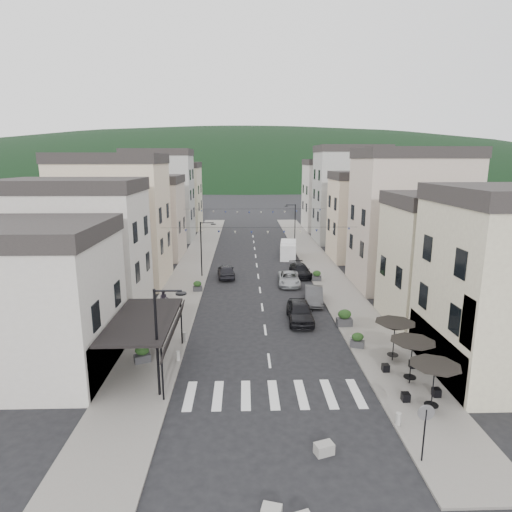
{
  "coord_description": "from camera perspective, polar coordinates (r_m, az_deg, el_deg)",
  "views": [
    {
      "loc": [
        -1.56,
        -18.79,
        12.36
      ],
      "look_at": [
        -0.4,
        20.55,
        3.5
      ],
      "focal_mm": 30.0,
      "sensor_mm": 36.0,
      "label": 1
    }
  ],
  "objects": [
    {
      "name": "ground",
      "position": [
        22.54,
        2.74,
        -20.57
      ],
      "size": [
        700.0,
        700.0,
        0.0
      ],
      "primitive_type": "plane",
      "color": "black",
      "rests_on": "ground"
    },
    {
      "name": "sidewalk_left",
      "position": [
        52.59,
        -8.13,
        -0.97
      ],
      "size": [
        4.0,
        76.0,
        0.12
      ],
      "primitive_type": "cube",
      "color": "slate",
      "rests_on": "ground"
    },
    {
      "name": "sidewalk_right",
      "position": [
        53.04,
        8.19,
        -0.85
      ],
      "size": [
        4.0,
        76.0,
        0.12
      ],
      "primitive_type": "cube",
      "color": "slate",
      "rests_on": "ground"
    },
    {
      "name": "hill_backdrop",
      "position": [
        319.03,
        -1.44,
        10.46
      ],
      "size": [
        640.0,
        360.0,
        70.0
      ],
      "primitive_type": "ellipsoid",
      "color": "black",
      "rests_on": "ground"
    },
    {
      "name": "boutique_building",
      "position": [
        28.81,
        -30.71,
        -6.02
      ],
      "size": [
        12.0,
        8.0,
        8.0
      ],
      "primitive_type": "cube",
      "color": "beige",
      "rests_on": "ground"
    },
    {
      "name": "boutique_awning",
      "position": [
        26.15,
        -14.29,
        -8.43
      ],
      "size": [
        3.77,
        7.5,
        3.28
      ],
      "color": "black",
      "rests_on": "ground"
    },
    {
      "name": "buildings_row_left",
      "position": [
        58.34,
        -14.58,
        6.14
      ],
      "size": [
        10.2,
        54.16,
        14.0
      ],
      "color": "beige",
      "rests_on": "ground"
    },
    {
      "name": "buildings_row_right",
      "position": [
        57.98,
        14.49,
        6.31
      ],
      "size": [
        10.2,
        54.16,
        14.5
      ],
      "color": "#BBAF95",
      "rests_on": "ground"
    },
    {
      "name": "cafe_terrace",
      "position": [
        25.53,
        20.13,
        -11.2
      ],
      "size": [
        2.5,
        8.1,
        2.53
      ],
      "color": "black",
      "rests_on": "ground"
    },
    {
      "name": "streetlamp_left_near",
      "position": [
        22.92,
        -12.45,
        -9.83
      ],
      "size": [
        1.7,
        0.56,
        6.0
      ],
      "color": "black",
      "rests_on": "ground"
    },
    {
      "name": "streetlamp_left_far",
      "position": [
        45.82,
        -7.0,
        1.7
      ],
      "size": [
        1.7,
        0.56,
        6.0
      ],
      "color": "black",
      "rests_on": "ground"
    },
    {
      "name": "streetlamp_right_far",
      "position": [
        63.81,
        4.99,
        4.84
      ],
      "size": [
        1.7,
        0.56,
        6.0
      ],
      "color": "black",
      "rests_on": "ground"
    },
    {
      "name": "traffic_sign",
      "position": [
        19.92,
        21.64,
        -19.88
      ],
      "size": [
        0.7,
        0.07,
        2.7
      ],
      "color": "black",
      "rests_on": "ground"
    },
    {
      "name": "bollards",
      "position": [
        27.11,
        1.84,
        -13.45
      ],
      "size": [
        11.66,
        10.26,
        0.6
      ],
      "color": "gray",
      "rests_on": "ground"
    },
    {
      "name": "bunting_near",
      "position": [
        41.37,
        0.5,
        3.36
      ],
      "size": [
        19.0,
        0.28,
        0.62
      ],
      "color": "black",
      "rests_on": "ground"
    },
    {
      "name": "bunting_far",
      "position": [
        57.21,
        -0.12,
        5.95
      ],
      "size": [
        19.0,
        0.28,
        0.62
      ],
      "color": "black",
      "rests_on": "ground"
    },
    {
      "name": "parked_car_a",
      "position": [
        33.8,
        5.88,
        -7.36
      ],
      "size": [
        2.01,
        4.79,
        1.62
      ],
      "primitive_type": "imported",
      "rotation": [
        0.0,
        0.0,
        -0.02
      ],
      "color": "black",
      "rests_on": "ground"
    },
    {
      "name": "parked_car_b",
      "position": [
        38.13,
        7.72,
        -5.21
      ],
      "size": [
        2.08,
        4.5,
        1.43
      ],
      "primitive_type": "imported",
      "rotation": [
        0.0,
        0.0,
        -0.13
      ],
      "color": "#343437",
      "rests_on": "ground"
    },
    {
      "name": "parked_car_c",
      "position": [
        43.4,
        4.4,
        -3.02
      ],
      "size": [
        2.33,
        4.71,
        1.28
      ],
      "primitive_type": "imported",
      "rotation": [
        0.0,
        0.0,
        -0.04
      ],
      "color": "#96999E",
      "rests_on": "ground"
    },
    {
      "name": "parked_car_d",
      "position": [
        46.67,
        5.95,
        -1.91
      ],
      "size": [
        2.33,
        4.67,
        1.3
      ],
      "primitive_type": "imported",
      "rotation": [
        0.0,
        0.0,
        0.12
      ],
      "color": "black",
      "rests_on": "ground"
    },
    {
      "name": "parked_car_e",
      "position": [
        45.98,
        -4.01,
        -1.99
      ],
      "size": [
        2.14,
        4.46,
        1.47
      ],
      "primitive_type": "imported",
      "rotation": [
        0.0,
        0.0,
        3.24
      ],
      "color": "black",
      "rests_on": "ground"
    },
    {
      "name": "delivery_van",
      "position": [
        55.18,
        4.33,
        0.92
      ],
      "size": [
        2.5,
        5.07,
        2.33
      ],
      "rotation": [
        0.0,
        0.0,
        -0.12
      ],
      "color": "silver",
      "rests_on": "ground"
    },
    {
      "name": "pedestrian_a",
      "position": [
        29.74,
        -12.74,
        -10.19
      ],
      "size": [
        0.73,
        0.66,
        1.67
      ],
      "primitive_type": "imported",
      "rotation": [
        0.0,
        0.0,
        0.54
      ],
      "color": "black",
      "rests_on": "sidewalk_left"
    },
    {
      "name": "pedestrian_b",
      "position": [
        37.01,
        -12.17,
        -5.63
      ],
      "size": [
        0.77,
        0.6,
        1.58
      ],
      "primitive_type": "imported",
      "rotation": [
        0.0,
        0.0,
        0.0
      ],
      "color": "#26212C",
      "rests_on": "sidewalk_left"
    },
    {
      "name": "concrete_block_a",
      "position": [
        20.34,
        9.06,
        -24.04
      ],
      "size": [
        0.92,
        0.73,
        0.5
      ],
      "primitive_type": "cube",
      "rotation": [
        0.0,
        0.0,
        0.33
      ],
      "color": "gray",
      "rests_on": "ground"
    },
    {
      "name": "concrete_block_c",
      "position": [
        17.62,
        2.08,
        -30.94
      ],
      "size": [
        0.81,
        0.67,
        0.4
      ],
      "primitive_type": "cube",
      "rotation": [
        0.0,
        0.0,
        -0.27
      ],
      "color": "gray",
      "rests_on": "ground"
    },
    {
      "name": "planter_la",
      "position": [
        27.96,
        -14.94,
        -12.52
      ],
      "size": [
        1.11,
        0.89,
        1.1
      ],
      "rotation": [
        0.0,
        0.0,
        0.41
      ],
      "color": "#333335",
      "rests_on": "sidewalk_left"
    },
    {
      "name": "planter_lb",
      "position": [
        41.28,
        -7.81,
        -3.99
      ],
      "size": [
        0.93,
        0.59,
        0.99
      ],
      "rotation": [
        0.0,
        0.0,
        0.12
      ],
      "color": "#2C2C2F",
      "rests_on": "sidewalk_left"
    },
    {
      "name": "planter_ra",
      "position": [
        29.85,
        13.37,
        -10.85
      ],
      "size": [
        1.03,
        0.79,
        1.02
      ],
      "rotation": [
        0.0,
        0.0,
        -0.36
      ],
      "color": "#323234",
      "rests_on": "sidewalk_right"
    },
    {
      "name": "planter_rb",
      "position": [
        33.19,
        11.71,
        -8.08
      ],
      "size": [
        1.17,
        0.68,
        1.29
      ],
      "rotation": [
        0.0,
        0.0,
        0.04
      ],
      "color": "#313033",
      "rests_on": "sidewalk_right"
    },
    {
      "name": "planter_rc",
      "position": [
        44.76,
        8.1,
        -2.62
      ],
      "size": [
        1.04,
        0.69,
        1.08
      ],
      "rotation": [
        0.0,
        0.0,
        -0.18
      ],
      "color": "#2C2D2F",
      "rests_on": "sidewalk_right"
    }
  ]
}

